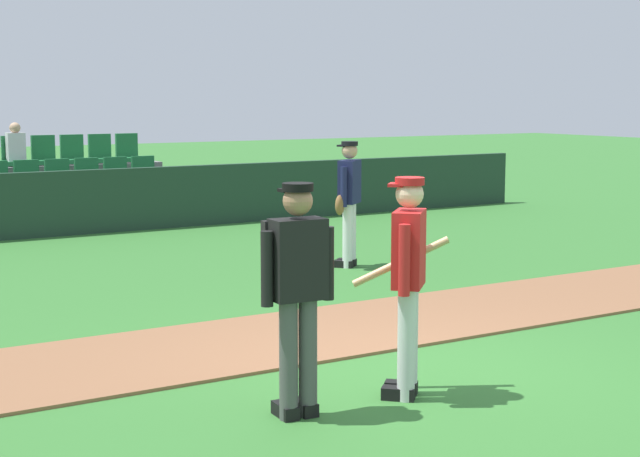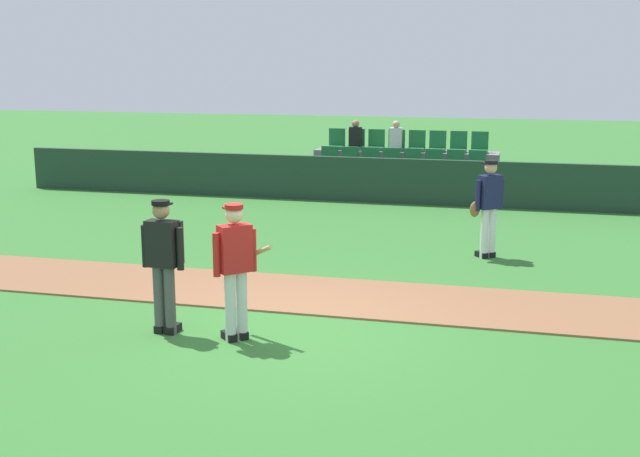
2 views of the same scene
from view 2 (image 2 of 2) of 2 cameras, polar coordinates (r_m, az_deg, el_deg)
The scene contains 7 objects.
ground_plane at distance 10.79m, azimuth -3.23°, elevation -7.12°, with size 80.00×80.00×0.00m, color #33702D.
infield_dirt_path at distance 12.28m, azimuth -0.92°, elevation -4.65°, with size 28.00×1.95×0.03m, color brown.
dugout_fence at distance 20.04m, azimuth 5.27°, elevation 3.36°, with size 20.00×0.16×1.12m, color #1E3828.
stadium_bleachers at distance 21.48m, azimuth 5.86°, elevation 3.75°, with size 5.00×2.10×1.90m.
batter_red_jersey at distance 10.16m, azimuth -5.98°, elevation -2.67°, with size 0.73×0.68×1.76m.
umpire_home_plate at distance 10.56m, azimuth -10.97°, elevation -2.09°, with size 0.59×0.32×1.76m.
runner_navy_jersey at distance 14.67m, azimuth 11.79°, elevation 1.63°, with size 0.60×0.47×1.76m.
Camera 2 is at (3.10, -9.72, 3.51)m, focal length 45.37 mm.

